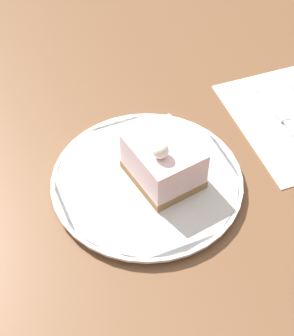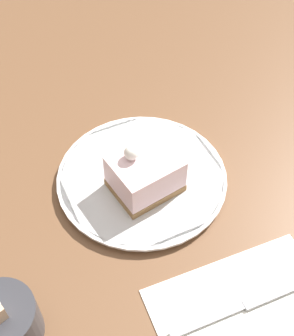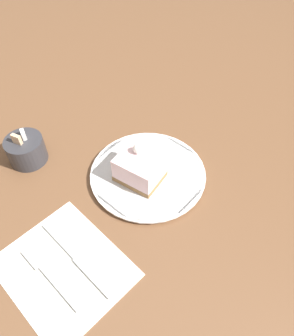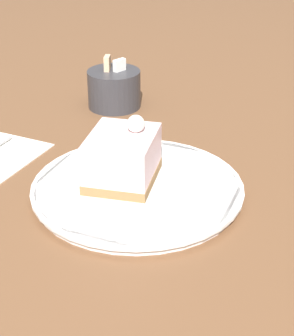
{
  "view_description": "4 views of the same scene",
  "coord_description": "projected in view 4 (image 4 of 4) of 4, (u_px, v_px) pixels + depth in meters",
  "views": [
    {
      "loc": [
        0.17,
        0.4,
        0.55
      ],
      "look_at": [
        0.0,
        -0.0,
        0.06
      ],
      "focal_mm": 60.0,
      "sensor_mm": 36.0,
      "label": 1
    },
    {
      "loc": [
        -0.39,
        0.15,
        0.53
      ],
      "look_at": [
        -0.01,
        -0.02,
        0.04
      ],
      "focal_mm": 50.0,
      "sensor_mm": 36.0,
      "label": 2
    },
    {
      "loc": [
        -0.33,
        -0.31,
        0.54
      ],
      "look_at": [
        -0.02,
        -0.03,
        0.05
      ],
      "focal_mm": 35.0,
      "sensor_mm": 36.0,
      "label": 3
    },
    {
      "loc": [
        0.21,
        -0.53,
        0.33
      ],
      "look_at": [
        0.0,
        -0.01,
        0.03
      ],
      "focal_mm": 60.0,
      "sensor_mm": 36.0,
      "label": 4
    }
  ],
  "objects": [
    {
      "name": "ground_plane",
      "position": [
        148.0,
        187.0,
        0.66
      ],
      "size": [
        4.0,
        4.0,
        0.0
      ],
      "primitive_type": "plane",
      "color": "brown"
    },
    {
      "name": "plate",
      "position": [
        137.0,
        189.0,
        0.64
      ],
      "size": [
        0.24,
        0.24,
        0.01
      ],
      "color": "white",
      "rests_on": "ground_plane"
    },
    {
      "name": "sugar_bowl",
      "position": [
        114.0,
        88.0,
        0.86
      ],
      "size": [
        0.08,
        0.08,
        0.08
      ],
      "color": "#333338",
      "rests_on": "ground_plane"
    },
    {
      "name": "cake_slice",
      "position": [
        123.0,
        157.0,
        0.64
      ],
      "size": [
        0.09,
        0.1,
        0.08
      ],
      "rotation": [
        0.0,
        0.0,
        0.16
      ],
      "color": "olive",
      "rests_on": "plate"
    }
  ]
}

